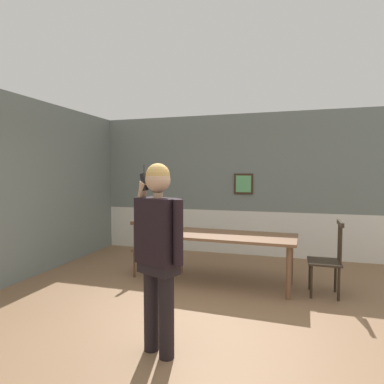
# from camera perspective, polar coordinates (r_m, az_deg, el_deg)

# --- Properties ---
(ground_plane) EXTENTS (7.36, 7.36, 0.00)m
(ground_plane) POSITION_cam_1_polar(r_m,az_deg,el_deg) (3.99, -0.00, -21.63)
(ground_plane) COLOR #846042
(room_back_partition) EXTENTS (6.02, 0.17, 2.88)m
(room_back_partition) POSITION_cam_1_polar(r_m,az_deg,el_deg) (6.90, 8.05, 0.83)
(room_back_partition) COLOR slate
(room_back_partition) RESTS_ON ground_plane
(dining_table) EXTENTS (2.01, 0.93, 0.76)m
(dining_table) POSITION_cam_1_polar(r_m,az_deg,el_deg) (5.04, 6.32, -8.27)
(dining_table) COLOR brown
(dining_table) RESTS_ON ground_plane
(chair_near_window) EXTENTS (0.43, 0.43, 1.04)m
(chair_near_window) POSITION_cam_1_polar(r_m,az_deg,el_deg) (4.97, 22.28, -10.80)
(chair_near_window) COLOR #2D2319
(chair_near_window) RESTS_ON ground_plane
(chair_by_doorway) EXTENTS (0.45, 0.45, 0.91)m
(chair_by_doorway) POSITION_cam_1_polar(r_m,az_deg,el_deg) (5.55, -7.88, -9.55)
(chair_by_doorway) COLOR #513823
(chair_by_doorway) RESTS_ON ground_plane
(person_figure) EXTENTS (0.54, 0.38, 1.77)m
(person_figure) POSITION_cam_1_polar(r_m,az_deg,el_deg) (3.07, -5.75, -8.93)
(person_figure) COLOR black
(person_figure) RESTS_ON ground_plane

